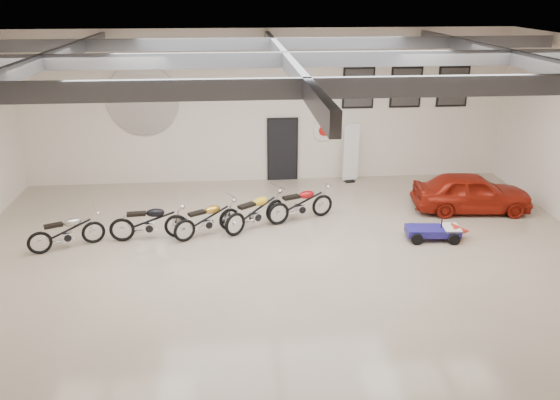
{
  "coord_description": "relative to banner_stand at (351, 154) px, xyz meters",
  "views": [
    {
      "loc": [
        -1.13,
        -11.74,
        6.18
      ],
      "look_at": [
        0.0,
        1.2,
        1.1
      ],
      "focal_mm": 35.0,
      "sensor_mm": 36.0,
      "label": 1
    }
  ],
  "objects": [
    {
      "name": "door",
      "position": [
        -2.26,
        0.45,
        0.07
      ],
      "size": [
        0.92,
        0.08,
        2.1
      ],
      "primitive_type": "cube",
      "color": "black",
      "rests_on": "back_wall"
    },
    {
      "name": "poster_mid",
      "position": [
        1.84,
        0.46,
        2.12
      ],
      "size": [
        1.05,
        0.08,
        1.35
      ],
      "primitive_type": null,
      "color": "black",
      "rests_on": "back_wall"
    },
    {
      "name": "motorcycle_gold",
      "position": [
        -4.66,
        -3.9,
        -0.49
      ],
      "size": [
        1.93,
        1.44,
        0.98
      ],
      "primitive_type": null,
      "rotation": [
        0.0,
        0.0,
        0.52
      ],
      "color": "silver",
      "rests_on": "floor"
    },
    {
      "name": "floor",
      "position": [
        -2.76,
        -5.5,
        -0.98
      ],
      "size": [
        16.0,
        12.0,
        0.01
      ],
      "primitive_type": "cube",
      "color": "tan",
      "rests_on": "ground"
    },
    {
      "name": "ceiling",
      "position": [
        -2.76,
        -5.5,
        4.02
      ],
      "size": [
        16.0,
        12.0,
        0.01
      ],
      "primitive_type": "cube",
      "color": "slate",
      "rests_on": "back_wall"
    },
    {
      "name": "motorcycle_silver",
      "position": [
        -8.15,
        -4.37,
        -0.5
      ],
      "size": [
        1.91,
        1.27,
        0.96
      ],
      "primitive_type": null,
      "rotation": [
        0.0,
        0.0,
        0.42
      ],
      "color": "silver",
      "rests_on": "floor"
    },
    {
      "name": "vintage_car",
      "position": [
        3.01,
        -2.83,
        -0.4
      ],
      "size": [
        1.65,
        3.49,
        1.15
      ],
      "primitive_type": "imported",
      "rotation": [
        0.0,
        0.0,
        1.49
      ],
      "color": "maroon",
      "rests_on": "floor"
    },
    {
      "name": "ceiling_beams",
      "position": [
        -2.76,
        -5.5,
        3.77
      ],
      "size": [
        15.8,
        11.8,
        0.32
      ],
      "primitive_type": null,
      "color": "#53545A",
      "rests_on": "ceiling"
    },
    {
      "name": "logo_plaque",
      "position": [
        -6.76,
        0.45,
        1.82
      ],
      "size": [
        2.3,
        0.06,
        1.16
      ],
      "primitive_type": null,
      "color": "silver",
      "rests_on": "back_wall"
    },
    {
      "name": "motorcycle_black",
      "position": [
        -6.15,
        -4.02,
        -0.46
      ],
      "size": [
        2.04,
        0.78,
        1.04
      ],
      "primitive_type": null,
      "rotation": [
        0.0,
        0.0,
        0.08
      ],
      "color": "silver",
      "rests_on": "floor"
    },
    {
      "name": "banner_stand",
      "position": [
        0.0,
        0.0,
        0.0
      ],
      "size": [
        0.56,
        0.31,
        1.96
      ],
      "primitive_type": null,
      "rotation": [
        0.0,
        0.0,
        0.19
      ],
      "color": "white",
      "rests_on": "floor"
    },
    {
      "name": "motorcycle_red",
      "position": [
        -2.07,
        -3.11,
        -0.46
      ],
      "size": [
        2.09,
        1.3,
        1.04
      ],
      "primitive_type": null,
      "rotation": [
        0.0,
        0.0,
        0.37
      ],
      "color": "silver",
      "rests_on": "floor"
    },
    {
      "name": "poster_right",
      "position": [
        3.44,
        0.46,
        2.12
      ],
      "size": [
        1.05,
        0.08,
        1.35
      ],
      "primitive_type": null,
      "color": "black",
      "rests_on": "back_wall"
    },
    {
      "name": "poster_left",
      "position": [
        0.24,
        0.46,
        2.12
      ],
      "size": [
        1.05,
        0.08,
        1.35
      ],
      "primitive_type": null,
      "color": "black",
      "rests_on": "back_wall"
    },
    {
      "name": "oil_sign",
      "position": [
        -0.86,
        0.45,
        0.72
      ],
      "size": [
        0.72,
        0.1,
        0.72
      ],
      "primitive_type": null,
      "color": "white",
      "rests_on": "back_wall"
    },
    {
      "name": "go_kart",
      "position": [
        1.37,
        -4.67,
        -0.67
      ],
      "size": [
        1.75,
        0.91,
        0.61
      ],
      "primitive_type": null,
      "rotation": [
        0.0,
        0.0,
        -0.09
      ],
      "color": "navy",
      "rests_on": "floor"
    },
    {
      "name": "motorcycle_yellow",
      "position": [
        -3.36,
        -3.56,
        -0.46
      ],
      "size": [
        1.99,
        1.71,
        1.05
      ],
      "primitive_type": null,
      "rotation": [
        0.0,
        0.0,
        0.65
      ],
      "color": "silver",
      "rests_on": "floor"
    },
    {
      "name": "back_wall",
      "position": [
        -2.76,
        0.5,
        1.52
      ],
      "size": [
        16.0,
        0.02,
        5.0
      ],
      "primitive_type": "cube",
      "color": "silver",
      "rests_on": "floor"
    }
  ]
}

